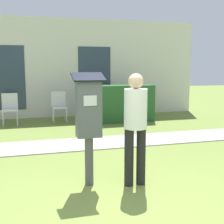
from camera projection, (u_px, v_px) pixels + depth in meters
name	position (u px, v px, depth m)	size (l,w,h in m)	color
ground_plane	(116.00, 218.00, 3.47)	(40.00, 40.00, 0.00)	olive
sidewalk	(71.00, 145.00, 6.65)	(12.00, 1.10, 0.02)	#A3A099
building_facade	(52.00, 68.00, 10.15)	(10.00, 0.26, 3.20)	silver
parking_meter	(89.00, 114.00, 4.31)	(0.44, 0.31, 1.59)	#4C4C4C
person_standing	(135.00, 121.00, 4.31)	(0.32, 0.32, 1.58)	black
outdoor_chair_left	(10.00, 106.00, 8.88)	(0.44, 0.44, 0.90)	silver
outdoor_chair_middle	(59.00, 104.00, 9.42)	(0.44, 0.44, 0.90)	silver
outdoor_chair_right	(104.00, 103.00, 9.77)	(0.44, 0.44, 0.90)	silver
hedge_row	(121.00, 104.00, 9.38)	(1.98, 0.60, 1.10)	#285628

